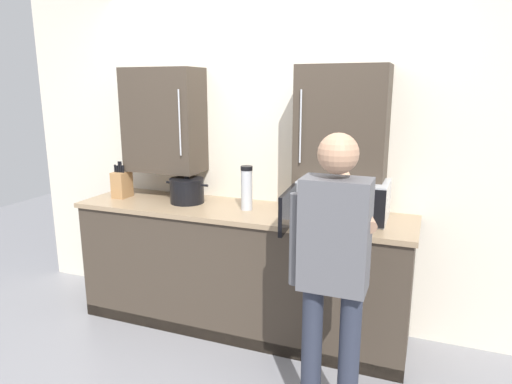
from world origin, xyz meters
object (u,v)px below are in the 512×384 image
at_px(knife_block, 122,184).
at_px(person_figure, 333,260).
at_px(thermos_flask, 247,188).
at_px(stock_pot, 187,190).
at_px(microwave_oven, 338,199).

bearing_deg(knife_block, person_figure, -22.67).
bearing_deg(thermos_flask, knife_block, -179.51).
distance_m(knife_block, thermos_flask, 1.09).
height_order(thermos_flask, person_figure, person_figure).
bearing_deg(stock_pot, knife_block, -176.63).
xyz_separation_m(stock_pot, person_figure, (1.31, -0.82, -0.08)).
relative_size(knife_block, thermos_flask, 0.92).
bearing_deg(stock_pot, person_figure, -32.15).
bearing_deg(thermos_flask, stock_pot, 177.19).
xyz_separation_m(stock_pot, thermos_flask, (0.51, -0.02, 0.07)).
relative_size(microwave_oven, thermos_flask, 2.39).
height_order(microwave_oven, person_figure, person_figure).
relative_size(stock_pot, knife_block, 1.21).
xyz_separation_m(microwave_oven, person_figure, (0.14, -0.83, -0.12)).
bearing_deg(knife_block, stock_pot, 3.37).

